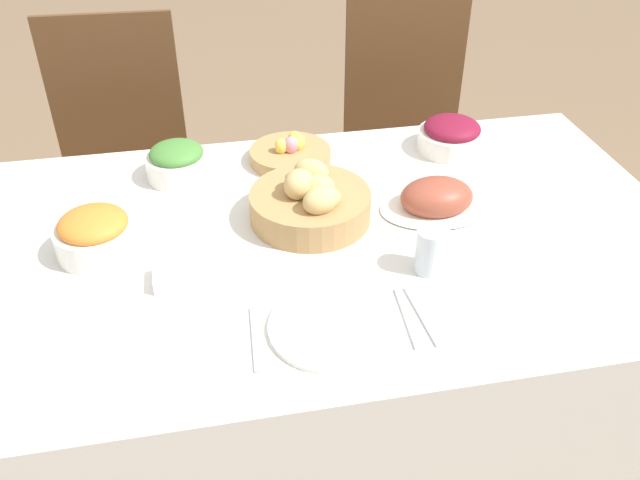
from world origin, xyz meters
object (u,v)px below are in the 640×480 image
egg_basket (291,154)px  green_salad_bowl (177,162)px  ham_platter (436,199)px  carrot_bowl (95,234)px  fork (255,338)px  spoon (421,316)px  dinner_plate (332,327)px  bread_basket (311,201)px  knife (406,318)px  chair_far_left (123,170)px  drinking_cup (431,250)px  beet_salad_bowl (451,135)px  butter_dish (183,275)px  chair_far_right (409,144)px

egg_basket → green_salad_bowl: (-0.29, -0.03, 0.02)m
ham_platter → carrot_bowl: 0.77m
fork → spoon: 0.32m
egg_basket → dinner_plate: bearing=-92.3°
bread_basket → green_salad_bowl: (-0.30, 0.26, -0.00)m
bread_basket → knife: (0.12, -0.37, -0.05)m
chair_far_left → green_salad_bowl: bearing=-65.4°
ham_platter → drinking_cup: (-0.09, -0.22, 0.02)m
beet_salad_bowl → butter_dish: beet_salad_bowl is taller
carrot_bowl → green_salad_bowl: (0.18, 0.29, -0.00)m
chair_far_left → bread_basket: (0.49, -0.74, 0.28)m
ham_platter → dinner_plate: (-0.33, -0.36, -0.02)m
knife → spoon: (0.03, 0.00, 0.00)m
beet_salad_bowl → dinner_plate: (-0.46, -0.64, -0.04)m
carrot_bowl → butter_dish: 0.23m
butter_dish → dinner_plate: bearing=-36.1°
butter_dish → knife: bearing=-25.4°
chair_far_right → egg_basket: size_ratio=4.77×
drinking_cup → chair_far_right: bearing=74.2°
ham_platter → knife: 0.40m
carrot_bowl → green_salad_bowl: carrot_bowl is taller
knife → beet_salad_bowl: bearing=66.9°
chair_far_left → chair_far_right: size_ratio=1.00×
beet_salad_bowl → spoon: beet_salad_bowl is taller
bread_basket → egg_basket: (-0.00, 0.28, -0.03)m
bread_basket → drinking_cup: (0.21, -0.24, 0.00)m
dinner_plate → spoon: bearing=0.0°
green_salad_bowl → knife: 0.75m
knife → butter_dish: 0.46m
drinking_cup → carrot_bowl: bearing=164.0°
bread_basket → dinner_plate: bread_basket is taller
green_salad_bowl → drinking_cup: drinking_cup is taller
dinner_plate → spoon: (0.18, 0.00, -0.00)m
spoon → egg_basket: bearing=99.5°
fork → knife: same height
bread_basket → green_salad_bowl: 0.39m
chair_far_right → butter_dish: size_ratio=8.68×
beet_salad_bowl → knife: (-0.32, -0.64, -0.04)m
green_salad_bowl → beet_salad_bowl: (0.73, 0.01, -0.00)m
ham_platter → green_salad_bowl: (-0.59, 0.27, 0.02)m
carrot_bowl → spoon: bearing=-28.3°
egg_basket → bread_basket: bearing=-89.6°
knife → spoon: same height
bread_basket → knife: bearing=-72.5°
spoon → bread_basket: bearing=108.2°
chair_far_left → ham_platter: size_ratio=3.81×
green_salad_bowl → beet_salad_bowl: green_salad_bowl is taller
bread_basket → butter_dish: bearing=-149.4°
bread_basket → green_salad_bowl: bearing=139.1°
carrot_bowl → knife: (0.59, -0.33, -0.05)m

